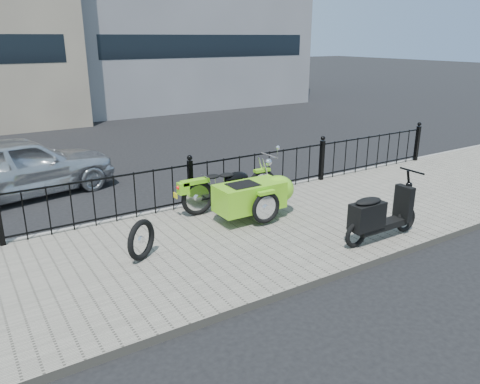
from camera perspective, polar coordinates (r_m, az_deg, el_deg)
ground at (r=8.60m, az=-2.03°, el=-5.00°), size 120.00×120.00×0.00m
sidewalk at (r=8.18m, az=-0.25°, el=-5.80°), size 30.00×3.80×0.12m
curb at (r=9.76m, az=-6.32°, el=-1.81°), size 30.00×0.10×0.12m
iron_fence at (r=9.47m, az=-6.05°, el=0.94°), size 14.11×0.11×1.08m
motorcycle_sidecar at (r=8.91m, az=1.63°, el=-0.05°), size 2.28×1.48×0.98m
scooter at (r=8.17m, az=16.50°, el=-2.83°), size 1.68×0.49×1.14m
spare_tire at (r=7.39m, az=-11.94°, el=-5.72°), size 0.59×0.44×0.65m
sedan_car at (r=11.43m, az=-25.22°, el=2.84°), size 4.28×2.36×1.38m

